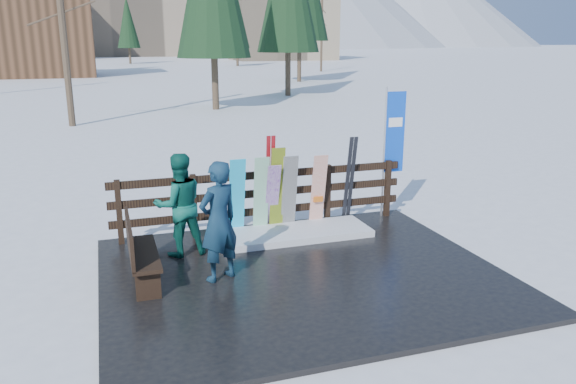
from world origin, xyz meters
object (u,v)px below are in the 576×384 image
object	(u,v)px
snowboard_3	(272,198)
person_back	(179,205)
snowboard_4	(289,193)
rental_flag	(392,137)
snowboard_2	(277,190)
snowboard_5	(318,191)
snowboard_1	(261,195)
bench	(138,250)
snowboard_0	(237,197)
person_front	(219,221)

from	to	relation	value
snowboard_3	person_back	world-z (taller)	person_back
snowboard_4	rental_flag	xyz separation A→B (m)	(2.24, 0.27, 0.89)
snowboard_2	snowboard_5	xyz separation A→B (m)	(0.81, 0.00, -0.09)
snowboard_4	snowboard_3	bearing A→B (deg)	180.00
snowboard_5	person_back	distance (m)	2.75
snowboard_1	snowboard_4	size ratio (longest dim) A/B	1.01
bench	snowboard_1	world-z (taller)	snowboard_1
snowboard_0	bench	bearing A→B (deg)	-139.26
snowboard_0	rental_flag	xyz separation A→B (m)	(3.24, 0.27, 0.88)
person_back	rental_flag	bearing A→B (deg)	-175.33
snowboard_3	person_back	distance (m)	1.89
person_front	person_back	bearing A→B (deg)	-97.80
bench	person_front	world-z (taller)	person_front
person_back	snowboard_0	bearing A→B (deg)	-157.58
bench	snowboard_3	bearing A→B (deg)	32.37
snowboard_1	person_back	size ratio (longest dim) A/B	0.85
rental_flag	person_back	world-z (taller)	rental_flag
snowboard_0	snowboard_5	bearing A→B (deg)	0.00
snowboard_2	snowboard_5	bearing A→B (deg)	0.00
snowboard_4	person_back	world-z (taller)	person_back
snowboard_2	snowboard_5	distance (m)	0.82
bench	snowboard_3	xyz separation A→B (m)	(2.51, 1.59, 0.14)
snowboard_4	snowboard_5	size ratio (longest dim) A/B	1.01
rental_flag	snowboard_1	bearing A→B (deg)	-174.46
snowboard_1	snowboard_4	bearing A→B (deg)	0.00
snowboard_1	rental_flag	bearing A→B (deg)	5.54
snowboard_1	snowboard_5	xyz separation A→B (m)	(1.12, 0.00, -0.01)
snowboard_0	snowboard_2	bearing A→B (deg)	0.00
snowboard_1	snowboard_3	xyz separation A→B (m)	(0.21, 0.00, -0.07)
snowboard_0	snowboard_1	distance (m)	0.45
snowboard_1	snowboard_5	bearing A→B (deg)	0.00
snowboard_0	person_back	bearing A→B (deg)	-150.65
snowboard_2	snowboard_1	bearing A→B (deg)	-180.00
snowboard_2	snowboard_3	distance (m)	0.18
snowboard_3	rental_flag	xyz separation A→B (m)	(2.57, 0.27, 0.95)
snowboard_5	person_back	size ratio (longest dim) A/B	0.84
snowboard_3	snowboard_5	size ratio (longest dim) A/B	0.93
snowboard_1	snowboard_4	world-z (taller)	snowboard_1
bench	snowboard_1	bearing A→B (deg)	34.69
bench	snowboard_4	xyz separation A→B (m)	(2.84, 1.59, 0.20)
rental_flag	bench	bearing A→B (deg)	-159.89
rental_flag	snowboard_0	bearing A→B (deg)	-175.23
bench	snowboard_2	distance (m)	3.07
snowboard_4	person_front	xyz separation A→B (m)	(-1.69, -1.81, 0.18)
snowboard_0	snowboard_2	xyz separation A→B (m)	(0.76, 0.00, 0.08)
snowboard_3	snowboard_4	xyz separation A→B (m)	(0.33, -0.00, 0.07)
snowboard_0	snowboard_5	world-z (taller)	snowboard_0
snowboard_5	snowboard_4	bearing A→B (deg)	-180.00
snowboard_0	snowboard_1	world-z (taller)	snowboard_0
snowboard_2	snowboard_0	bearing A→B (deg)	180.00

